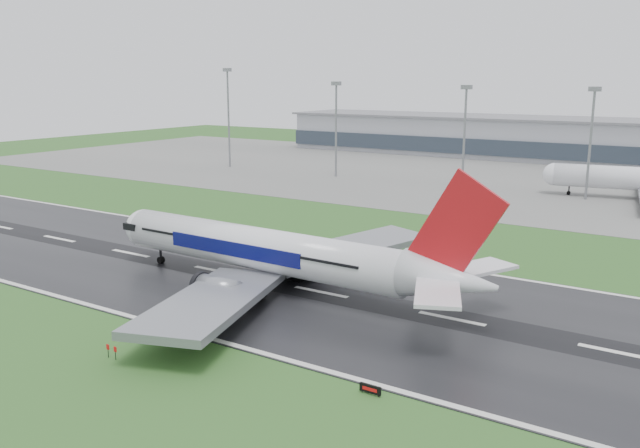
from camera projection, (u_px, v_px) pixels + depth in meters
The scene contains 10 objects.
ground at pixel (321, 293), 95.08m from camera, with size 520.00×520.00×0.00m, color #26541E.
runway at pixel (321, 292), 95.06m from camera, with size 400.00×45.00×0.10m, color black.
apron at pixel (545, 182), 197.69m from camera, with size 400.00×130.00×0.08m, color slate.
terminal at pixel (589, 141), 245.34m from camera, with size 240.00×36.00×15.00m, color #989AA3.
main_airliner at pixel (281, 227), 94.03m from camera, with size 63.94×60.89×18.88m, color white, non-canonical shape.
runway_sign at pixel (370, 390), 64.22m from camera, with size 2.30×0.26×1.04m, color black, non-canonical shape.
floodmast_0 at pixel (229, 120), 227.73m from camera, with size 0.64×0.64×32.72m, color gray.
floodmast_1 at pixel (336, 132), 205.14m from camera, with size 0.64×0.64×28.30m, color gray.
floodmast_2 at pixel (464, 140), 183.10m from camera, with size 0.64×0.64×27.45m, color gray.
floodmast_3 at pixel (590, 147), 165.60m from camera, with size 0.64×0.64×27.20m, color gray.
Camera 1 is at (49.03, -76.33, 30.14)m, focal length 36.96 mm.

